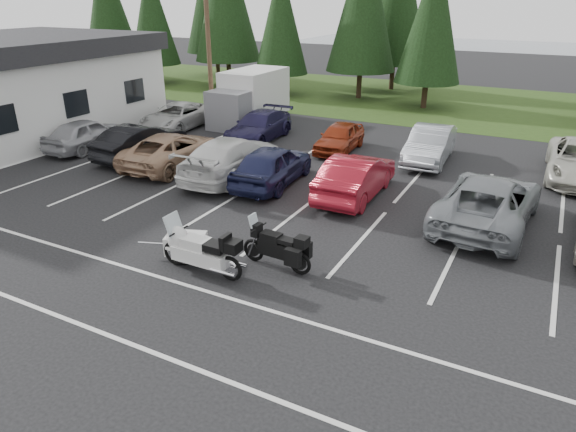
% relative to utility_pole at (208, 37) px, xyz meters
% --- Properties ---
extents(ground, '(120.00, 120.00, 0.00)m').
position_rel_utility_pole_xyz_m(ground, '(10.00, -12.00, -4.70)').
color(ground, black).
rests_on(ground, ground).
extents(grass_strip, '(80.00, 16.00, 0.01)m').
position_rel_utility_pole_xyz_m(grass_strip, '(10.00, 12.00, -4.69)').
color(grass_strip, '#233B12').
rests_on(grass_strip, ground).
extents(lake_water, '(70.00, 50.00, 0.02)m').
position_rel_utility_pole_xyz_m(lake_water, '(14.00, 43.00, -4.70)').
color(lake_water, slate).
rests_on(lake_water, ground).
extents(utility_pole, '(1.60, 0.26, 9.00)m').
position_rel_utility_pole_xyz_m(utility_pole, '(0.00, 0.00, 0.00)').
color(utility_pole, '#473321').
rests_on(utility_pole, ground).
extents(box_truck, '(2.40, 5.60, 2.90)m').
position_rel_utility_pole_xyz_m(box_truck, '(2.00, 0.50, -3.25)').
color(box_truck, silver).
rests_on(box_truck, ground).
extents(stall_markings, '(32.00, 16.00, 0.01)m').
position_rel_utility_pole_xyz_m(stall_markings, '(10.00, -10.00, -4.69)').
color(stall_markings, silver).
rests_on(stall_markings, ground).
extents(conifer_0, '(4.58, 4.58, 10.66)m').
position_rel_utility_pole_xyz_m(conifer_0, '(-18.00, 10.50, 1.53)').
color(conifer_0, '#332316').
rests_on(conifer_0, ground).
extents(conifer_1, '(3.96, 3.96, 9.22)m').
position_rel_utility_pole_xyz_m(conifer_1, '(-12.00, 9.20, 0.69)').
color(conifer_1, '#332316').
rests_on(conifer_1, ground).
extents(conifer_3, '(3.87, 3.87, 9.02)m').
position_rel_utility_pole_xyz_m(conifer_3, '(-0.50, 9.40, 0.57)').
color(conifer_3, '#332316').
rests_on(conifer_3, ground).
extents(conifer_5, '(4.14, 4.14, 9.63)m').
position_rel_utility_pole_xyz_m(conifer_5, '(10.00, 9.60, 0.93)').
color(conifer_5, '#332316').
rests_on(conifer_5, ground).
extents(car_near_0, '(1.98, 4.50, 1.51)m').
position_rel_utility_pole_xyz_m(car_near_0, '(-1.96, -7.57, -3.94)').
color(car_near_0, '#A6A6AB').
rests_on(car_near_0, ground).
extents(car_near_1, '(1.84, 4.73, 1.54)m').
position_rel_utility_pole_xyz_m(car_near_1, '(1.35, -7.48, -3.93)').
color(car_near_1, black).
rests_on(car_near_1, ground).
extents(car_near_2, '(2.72, 5.36, 1.45)m').
position_rel_utility_pole_xyz_m(car_near_2, '(3.36, -7.74, -3.97)').
color(car_near_2, '#A37D5F').
rests_on(car_near_2, ground).
extents(car_near_3, '(2.53, 5.75, 1.64)m').
position_rel_utility_pole_xyz_m(car_near_3, '(6.48, -7.75, -3.88)').
color(car_near_3, silver).
rests_on(car_near_3, ground).
extents(car_near_4, '(2.22, 4.79, 1.59)m').
position_rel_utility_pole_xyz_m(car_near_4, '(8.35, -7.78, -3.90)').
color(car_near_4, '#181B3C').
rests_on(car_near_4, ground).
extents(car_near_5, '(1.75, 4.79, 1.57)m').
position_rel_utility_pole_xyz_m(car_near_5, '(11.71, -7.52, -3.91)').
color(car_near_5, maroon).
rests_on(car_near_5, ground).
extents(car_near_6, '(3.02, 5.97, 1.62)m').
position_rel_utility_pole_xyz_m(car_near_6, '(16.37, -7.90, -3.89)').
color(car_near_6, slate).
rests_on(car_near_6, ground).
extents(car_far_0, '(2.64, 5.13, 1.38)m').
position_rel_utility_pole_xyz_m(car_far_0, '(-0.71, -2.37, -4.01)').
color(car_far_0, '#B8B8B6').
rests_on(car_far_0, ground).
extents(car_far_1, '(2.22, 4.97, 1.42)m').
position_rel_utility_pole_xyz_m(car_far_1, '(4.50, -2.30, -3.99)').
color(car_far_1, '#1A1739').
rests_on(car_far_1, ground).
extents(car_far_2, '(1.80, 4.01, 1.34)m').
position_rel_utility_pole_xyz_m(car_far_2, '(8.92, -2.25, -4.03)').
color(car_far_2, maroon).
rests_on(car_far_2, ground).
extents(car_far_3, '(1.84, 4.74, 1.54)m').
position_rel_utility_pole_xyz_m(car_far_3, '(13.09, -1.93, -3.93)').
color(car_far_3, gray).
rests_on(car_far_3, ground).
extents(touring_motorcycle, '(2.81, 0.87, 1.56)m').
position_rel_utility_pole_xyz_m(touring_motorcycle, '(10.06, -14.75, -3.92)').
color(touring_motorcycle, silver).
rests_on(touring_motorcycle, ground).
extents(cargo_trailer, '(1.77, 1.37, 0.72)m').
position_rel_utility_pole_xyz_m(cargo_trailer, '(9.17, -14.26, -4.34)').
color(cargo_trailer, silver).
rests_on(cargo_trailer, ground).
extents(adventure_motorcycle, '(2.43, 0.97, 1.45)m').
position_rel_utility_pole_xyz_m(adventure_motorcycle, '(11.70, -13.57, -3.97)').
color(adventure_motorcycle, black).
rests_on(adventure_motorcycle, ground).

